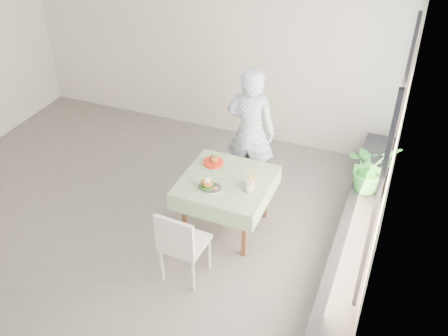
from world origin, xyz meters
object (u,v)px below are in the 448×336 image
at_px(chair_near, 185,256).
at_px(diner, 251,132).
at_px(chair_far, 246,173).
at_px(main_dish, 208,185).
at_px(cafe_table, 226,198).
at_px(potted_plant, 370,167).
at_px(juice_cup_orange, 250,180).

xyz_separation_m(chair_near, diner, (0.10, 1.84, 0.60)).
distance_m(chair_far, main_dish, 1.19).
distance_m(cafe_table, potted_plant, 1.77).
height_order(main_dish, potted_plant, potted_plant).
height_order(cafe_table, main_dish, main_dish).
xyz_separation_m(chair_far, main_dish, (-0.08, -1.07, 0.52)).
bearing_deg(main_dish, chair_far, 85.63).
bearing_deg(juice_cup_orange, cafe_table, -178.33).
height_order(diner, potted_plant, diner).
bearing_deg(chair_far, chair_near, -92.33).
distance_m(juice_cup_orange, potted_plant, 1.47).
bearing_deg(cafe_table, potted_plant, 26.60).
distance_m(chair_far, diner, 0.63).
bearing_deg(potted_plant, juice_cup_orange, -148.50).
xyz_separation_m(cafe_table, potted_plant, (1.55, 0.78, 0.36)).
xyz_separation_m(chair_near, main_dish, (-0.01, 0.70, 0.50)).
relative_size(chair_far, main_dish, 3.11).
bearing_deg(main_dish, potted_plant, 30.94).
relative_size(chair_far, chair_near, 0.93).
relative_size(diner, potted_plant, 2.81).
bearing_deg(chair_far, juice_cup_orange, -67.44).
height_order(chair_near, potted_plant, potted_plant).
xyz_separation_m(cafe_table, chair_far, (-0.05, 0.84, -0.19)).
bearing_deg(main_dish, juice_cup_orange, 29.27).
xyz_separation_m(chair_far, chair_near, (-0.07, -1.77, 0.02)).
relative_size(cafe_table, potted_plant, 1.66).
relative_size(diner, main_dish, 6.28).
relative_size(chair_near, juice_cup_orange, 3.45).
distance_m(chair_near, juice_cup_orange, 1.15).
relative_size(chair_far, juice_cup_orange, 3.21).
bearing_deg(juice_cup_orange, main_dish, -150.73).
relative_size(cafe_table, juice_cup_orange, 3.81).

